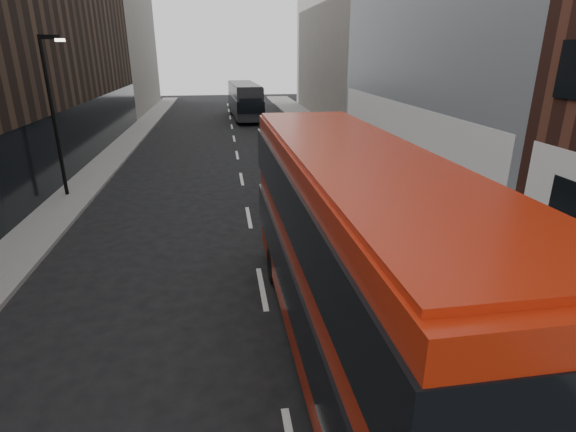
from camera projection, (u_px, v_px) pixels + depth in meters
name	position (u px, v px, depth m)	size (l,w,h in m)	color
sidewalk_right	(351.00, 154.00, 29.85)	(3.00, 80.00, 0.15)	slate
sidewalk_left	(108.00, 161.00, 27.73)	(2.00, 80.00, 0.15)	slate
building_victorian	(341.00, 17.00, 44.70)	(6.50, 24.00, 21.00)	#69635C
building_left_mid	(55.00, 43.00, 29.50)	(5.00, 24.00, 14.00)	black
building_left_far	(122.00, 51.00, 50.09)	(5.00, 20.00, 13.00)	#69635C
street_lamp	(54.00, 107.00, 19.78)	(1.06, 0.22, 7.00)	black
red_bus	(352.00, 249.00, 9.34)	(2.92, 11.78, 4.73)	#A31E0A
grey_bus	(245.00, 100.00, 45.12)	(3.08, 10.87, 3.48)	black
car_a	(286.00, 188.00, 20.02)	(1.78, 4.44, 1.51)	black
car_b	(292.00, 169.00, 23.71)	(1.37, 3.94, 1.30)	gray
car_c	(280.00, 132.00, 34.12)	(1.98, 4.87, 1.41)	black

